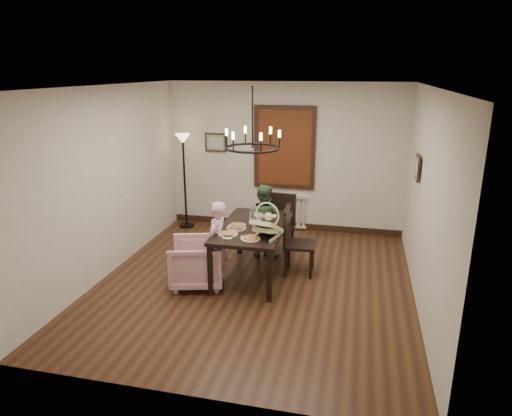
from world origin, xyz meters
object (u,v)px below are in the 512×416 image
at_px(dining_table, 253,231).
at_px(drinking_glass, 256,222).
at_px(chair_right, 300,241).
at_px(seated_man, 263,227).
at_px(elderly_woman, 217,250).
at_px(chair_far, 279,225).
at_px(armchair, 196,262).
at_px(baby_bouncer, 267,225).
at_px(floor_lamp, 185,182).

bearing_deg(dining_table, drinking_glass, -28.23).
relative_size(dining_table, chair_right, 1.60).
bearing_deg(seated_man, elderly_woman, 79.20).
bearing_deg(seated_man, chair_far, -136.45).
bearing_deg(elderly_woman, seated_man, 163.17).
relative_size(chair_right, elderly_woman, 1.02).
xyz_separation_m(chair_far, armchair, (-0.96, -1.42, -0.16)).
xyz_separation_m(elderly_woman, drinking_glass, (0.50, 0.36, 0.34)).
distance_m(chair_right, armchair, 1.59).
xyz_separation_m(baby_bouncer, floor_lamp, (-2.10, 2.26, -0.05)).
relative_size(dining_table, drinking_glass, 12.38).
distance_m(dining_table, chair_far, 0.96).
relative_size(dining_table, elderly_woman, 1.64).
height_order(chair_right, drinking_glass, chair_right).
xyz_separation_m(chair_right, seated_man, (-0.68, 0.53, -0.01)).
height_order(drinking_glass, floor_lamp, floor_lamp).
height_order(chair_far, floor_lamp, floor_lamp).
distance_m(armchair, baby_bouncer, 1.18).
xyz_separation_m(armchair, baby_bouncer, (1.01, 0.11, 0.61)).
bearing_deg(armchair, chair_right, 102.47).
bearing_deg(elderly_woman, baby_bouncer, 94.04).
relative_size(chair_right, baby_bouncer, 2.06).
relative_size(chair_far, baby_bouncer, 2.00).
height_order(chair_far, chair_right, chair_right).
distance_m(chair_right, floor_lamp, 3.01).
relative_size(dining_table, baby_bouncer, 3.31).
height_order(chair_right, baby_bouncer, baby_bouncer).
xyz_separation_m(baby_bouncer, drinking_glass, (-0.23, 0.37, -0.10)).
bearing_deg(dining_table, elderly_woman, -138.62).
relative_size(chair_far, drinking_glass, 7.49).
bearing_deg(chair_far, drinking_glass, -95.73).
height_order(dining_table, seated_man, seated_man).
xyz_separation_m(dining_table, seated_man, (-0.00, 0.75, -0.19)).
height_order(dining_table, chair_far, chair_far).
xyz_separation_m(dining_table, armchair, (-0.72, -0.51, -0.36)).
distance_m(elderly_woman, floor_lamp, 2.67).
bearing_deg(elderly_woman, chair_right, 122.98).
bearing_deg(baby_bouncer, chair_right, 69.69).
distance_m(elderly_woman, drinking_glass, 0.71).
distance_m(chair_far, floor_lamp, 2.30).
relative_size(armchair, drinking_glass, 5.58).
xyz_separation_m(armchair, seated_man, (0.71, 1.26, 0.17)).
xyz_separation_m(chair_far, drinking_glass, (-0.19, -0.94, 0.35)).
bearing_deg(floor_lamp, elderly_woman, -58.89).
distance_m(chair_far, baby_bouncer, 1.38).
bearing_deg(baby_bouncer, chair_far, 104.05).
xyz_separation_m(chair_right, baby_bouncer, (-0.39, -0.62, 0.43)).
relative_size(seated_man, floor_lamp, 0.57).
distance_m(chair_right, drinking_glass, 0.75).
height_order(chair_far, baby_bouncer, baby_bouncer).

